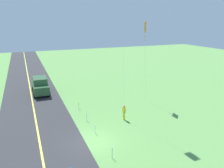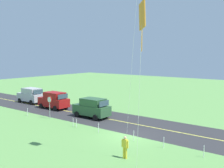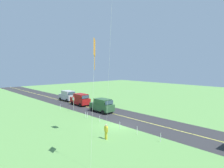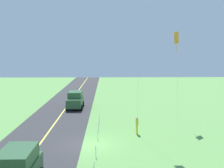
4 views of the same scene
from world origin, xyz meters
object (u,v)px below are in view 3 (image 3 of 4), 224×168
(car_suv_foreground, at_px, (102,105))
(stop_sign, at_px, (74,101))
(car_parked_east_near, at_px, (80,99))
(person_adult_near, at_px, (106,131))
(kite_yellow_high, at_px, (94,50))
(car_parked_east_far, at_px, (67,96))

(car_suv_foreground, height_order, stop_sign, stop_sign)
(car_parked_east_near, xyz_separation_m, person_adult_near, (-17.52, 8.29, -0.29))
(car_parked_east_near, bearing_deg, car_suv_foreground, 175.29)
(person_adult_near, relative_size, kite_yellow_high, 0.17)
(car_parked_east_near, relative_size, kite_yellow_high, 0.46)
(car_parked_east_far, height_order, car_parked_east_near, same)
(stop_sign, height_order, person_adult_near, stop_sign)
(stop_sign, bearing_deg, car_parked_east_far, -24.65)
(person_adult_near, height_order, kite_yellow_high, kite_yellow_high)
(car_suv_foreground, distance_m, car_parked_east_far, 13.63)
(car_suv_foreground, distance_m, car_parked_east_near, 7.46)
(kite_yellow_high, bearing_deg, car_parked_east_near, -30.65)
(car_parked_east_near, height_order, stop_sign, stop_sign)
(car_parked_east_near, xyz_separation_m, kite_yellow_high, (-21.56, 12.77, 7.67))
(car_suv_foreground, bearing_deg, kite_yellow_high, 139.26)
(car_suv_foreground, distance_m, kite_yellow_high, 20.15)
(car_suv_foreground, height_order, car_parked_east_near, same)
(person_adult_near, xyz_separation_m, kite_yellow_high, (-4.04, 4.48, 7.96))
(stop_sign, bearing_deg, car_parked_east_near, -44.60)
(car_parked_east_near, height_order, person_adult_near, car_parked_east_near)
(person_adult_near, bearing_deg, car_parked_east_far, -44.93)
(car_parked_east_far, height_order, kite_yellow_high, kite_yellow_high)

